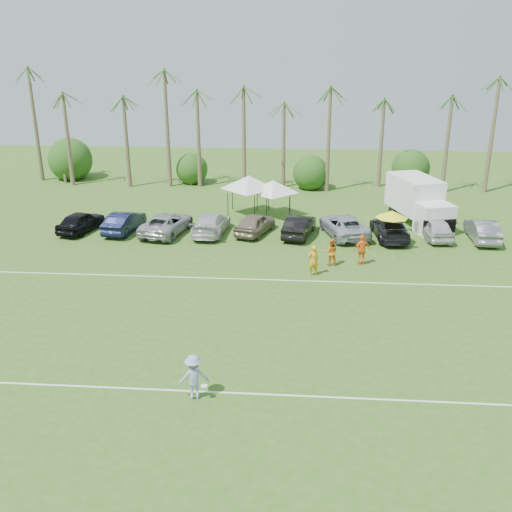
{
  "coord_description": "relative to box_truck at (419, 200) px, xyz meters",
  "views": [
    {
      "loc": [
        4.85,
        -17.72,
        13.4
      ],
      "look_at": [
        2.45,
        13.78,
        1.6
      ],
      "focal_mm": 40.0,
      "sensor_mm": 36.0,
      "label": 1
    }
  ],
  "objects": [
    {
      "name": "palm_tree_9",
      "position": [
        3.71,
        11.59,
        6.45
      ],
      "size": [
        2.4,
        2.4,
        9.9
      ],
      "color": "brown",
      "rests_on": "ground"
    },
    {
      "name": "parked_car_9",
      "position": [
        3.89,
        -3.84,
        -1.12
      ],
      "size": [
        1.81,
        4.79,
        1.56
      ],
      "primitive_type": "imported",
      "rotation": [
        0.0,
        0.0,
        3.11
      ],
      "color": "slate",
      "rests_on": "ground"
    },
    {
      "name": "frisbee_player",
      "position": [
        -13.4,
        -24.84,
        -0.94
      ],
      "size": [
        1.39,
        1.02,
        1.92
      ],
      "rotation": [
        0.0,
        0.0,
        3.41
      ],
      "color": "#9197CD",
      "rests_on": "ground"
    },
    {
      "name": "palm_tree_2",
      "position": [
        -26.29,
        11.59,
        7.31
      ],
      "size": [
        2.4,
        2.4,
        10.9
      ],
      "color": "brown",
      "rests_on": "ground"
    },
    {
      "name": "bush_tree_1",
      "position": [
        -20.29,
        12.59,
        -0.11
      ],
      "size": [
        4.0,
        4.0,
        4.0
      ],
      "color": "brown",
      "rests_on": "ground"
    },
    {
      "name": "palm_tree_0",
      "position": [
        -36.29,
        11.59,
        5.58
      ],
      "size": [
        2.4,
        2.4,
        8.9
      ],
      "color": "brown",
      "rests_on": "ground"
    },
    {
      "name": "field_lines",
      "position": [
        -14.29,
        -18.41,
        -1.9
      ],
      "size": [
        80.0,
        12.1,
        0.01
      ],
      "color": "white",
      "rests_on": "ground"
    },
    {
      "name": "bush_tree_0",
      "position": [
        -33.29,
        12.59,
        -0.11
      ],
      "size": [
        4.0,
        4.0,
        4.0
      ],
      "color": "brown",
      "rests_on": "ground"
    },
    {
      "name": "palm_tree_5",
      "position": [
        -14.29,
        11.59,
        6.45
      ],
      "size": [
        2.4,
        2.4,
        9.9
      ],
      "color": "brown",
      "rests_on": "ground"
    },
    {
      "name": "canopy_tent_right",
      "position": [
        -11.51,
        1.24,
        1.08
      ],
      "size": [
        4.31,
        4.31,
        3.49
      ],
      "color": "black",
      "rests_on": "ground"
    },
    {
      "name": "bush_tree_2",
      "position": [
        -8.29,
        12.59,
        -0.11
      ],
      "size": [
        4.0,
        4.0,
        4.0
      ],
      "color": "brown",
      "rests_on": "ground"
    },
    {
      "name": "parked_car_1",
      "position": [
        -22.5,
        -3.83,
        -1.12
      ],
      "size": [
        2.29,
        4.92,
        1.56
      ],
      "primitive_type": "imported",
      "rotation": [
        0.0,
        0.0,
        3.0
      ],
      "color": "black",
      "rests_on": "ground"
    },
    {
      "name": "palm_tree_8",
      "position": [
        -1.29,
        11.59,
        5.58
      ],
      "size": [
        2.4,
        2.4,
        8.9
      ],
      "color": "brown",
      "rests_on": "ground"
    },
    {
      "name": "canopy_tent_left",
      "position": [
        -13.51,
        1.44,
        1.4
      ],
      "size": [
        4.77,
        4.77,
        3.86
      ],
      "color": "black",
      "rests_on": "ground"
    },
    {
      "name": "box_truck",
      "position": [
        0.0,
        0.0,
        0.0
      ],
      "size": [
        4.46,
        7.36,
        3.56
      ],
      "rotation": [
        0.0,
        0.0,
        0.29
      ],
      "color": "white",
      "rests_on": "ground"
    },
    {
      "name": "parked_car_7",
      "position": [
        -2.71,
        -3.84,
        -1.12
      ],
      "size": [
        2.54,
        5.51,
        1.56
      ],
      "primitive_type": "imported",
      "rotation": [
        0.0,
        0.0,
        3.21
      ],
      "color": "black",
      "rests_on": "ground"
    },
    {
      "name": "bush_tree_3",
      "position": [
        1.71,
        12.59,
        -0.11
      ],
      "size": [
        4.0,
        4.0,
        4.0
      ],
      "color": "brown",
      "rests_on": "ground"
    },
    {
      "name": "sideline_player_a",
      "position": [
        -8.42,
        -11.41,
        -0.94
      ],
      "size": [
        0.82,
        0.69,
        1.92
      ],
      "primitive_type": "imported",
      "rotation": [
        0.0,
        0.0,
        3.53
      ],
      "color": "orange",
      "rests_on": "ground"
    },
    {
      "name": "parked_car_4",
      "position": [
        -12.61,
        -3.52,
        -1.12
      ],
      "size": [
        3.22,
        4.93,
        1.56
      ],
      "primitive_type": "imported",
      "rotation": [
        0.0,
        0.0,
        2.81
      ],
      "color": "#7F6E5B",
      "rests_on": "ground"
    },
    {
      "name": "parked_car_3",
      "position": [
        -15.9,
        -3.74,
        -1.12
      ],
      "size": [
        2.57,
        5.52,
        1.56
      ],
      "primitive_type": "imported",
      "rotation": [
        0.0,
        0.0,
        3.07
      ],
      "color": "silver",
      "rests_on": "ground"
    },
    {
      "name": "palm_tree_6",
      "position": [
        -10.29,
        11.59,
        7.31
      ],
      "size": [
        2.4,
        2.4,
        10.9
      ],
      "color": "brown",
      "rests_on": "ground"
    },
    {
      "name": "palm_tree_1",
      "position": [
        -31.29,
        11.59,
        6.45
      ],
      "size": [
        2.4,
        2.4,
        9.9
      ],
      "color": "brown",
      "rests_on": "ground"
    },
    {
      "name": "parked_car_6",
      "position": [
        -6.01,
        -3.48,
        -1.12
      ],
      "size": [
        3.92,
        6.08,
        1.56
      ],
      "primitive_type": "imported",
      "rotation": [
        0.0,
        0.0,
        3.4
      ],
      "color": "#9EA5AE",
      "rests_on": "ground"
    },
    {
      "name": "parked_car_2",
      "position": [
        -19.2,
        -3.99,
        -1.12
      ],
      "size": [
        3.62,
        6.0,
        1.56
      ],
      "primitive_type": "imported",
      "rotation": [
        0.0,
        0.0,
        2.95
      ],
      "color": "#999A9E",
      "rests_on": "ground"
    },
    {
      "name": "market_umbrella",
      "position": [
        -2.89,
        -5.33,
        0.34
      ],
      "size": [
        2.25,
        2.25,
        2.51
      ],
      "color": "black",
      "rests_on": "ground"
    },
    {
      "name": "parked_car_5",
      "position": [
        -9.31,
        -3.81,
        -1.12
      ],
      "size": [
        2.62,
        4.98,
        1.56
      ],
      "primitive_type": "imported",
      "rotation": [
        0.0,
        0.0,
        2.93
      ],
      "color": "black",
      "rests_on": "ground"
    },
    {
      "name": "palm_tree_10",
      "position": [
        8.71,
        11.59,
        7.31
      ],
      "size": [
        2.4,
        2.4,
        10.9
      ],
      "color": "brown",
      "rests_on": "ground"
    },
    {
      "name": "ground",
      "position": [
        -14.29,
        -26.41,
        -1.9
      ],
      "size": [
        120.0,
        120.0,
        0.0
      ],
      "primitive_type": "plane",
      "color": "#345B1B",
      "rests_on": "ground"
    },
    {
      "name": "sideline_player_c",
      "position": [
        -5.27,
        -9.36,
        -0.9
      ],
      "size": [
        1.28,
        0.88,
        2.01
      ],
      "primitive_type": "imported",
      "rotation": [
        0.0,
        0.0,
        3.51
      ],
      "color": "orange",
      "rests_on": "ground"
    },
    {
      "name": "palm_tree_4",
      "position": [
        -18.29,
        11.59,
        5.58
      ],
      "size": [
        2.4,
        2.4,
        8.9
      ],
      "color": "brown",
      "rests_on": "ground"
    },
    {
      "name": "sideline_player_b",
      "position": [
        -7.24,
        -9.62,
        -1.01
      ],
      "size": [
        0.87,
        0.68,
        1.79
      ],
      "primitive_type": "imported",
      "rotation": [
        0.0,
        0.0,
        3.14
      ],
      "color": "orange",
      "rests_on": "ground"
    },
    {
      "name": "palm_tree_3",
      "position": [
        -22.29,
        11.59,
        8.16
      ],
      "size": [
        2.4,
        2.4,
        11.9
      ],
      "color": "brown",
      "rests_on": "ground"
    },
    {
      "name": "palm_tree_7",
      "position": [
        -6.29,
        11.59,
        8.16
      ],
      "size": [
        2.4,
        2.4,
        11.9
      ],
      "color": "brown",
      "rests_on": "ground"
    },
    {
      "name": "parked_car_0",
      "position": [
        -25.8,
        -3.98,
        -1.12
      ],
      "size": [
        2.83,
        4.88,
        1.56
      ],
      "primitive_type": "imported",
      "rotation": [
        0.0,
        0.0,
        2.91
      ],
      "color": "black",
      "rests_on": "ground"
    },
    {
      "name": "parked_car_8",
      "position": [
        0.59,
        -3.55,
        -1.12
      ],
      "size": [
        2.19,
        4.71,
        1.56
      ],
      "primitive_type": "imported",
      "rotation": [
        0.0,
        0.0,
        3.22
      ],
      "color": "silver",
      "rests_on": "ground"
    }
  ]
}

